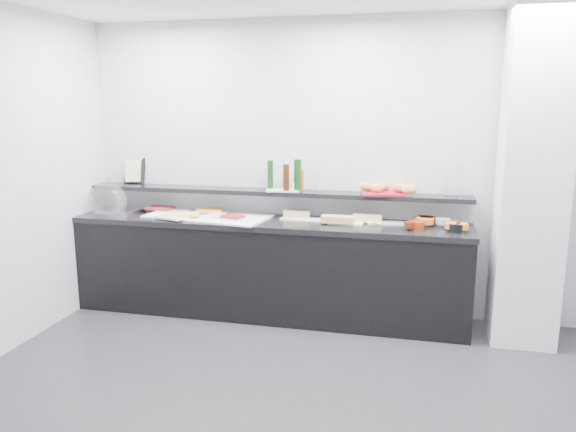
% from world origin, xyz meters
% --- Properties ---
extents(ground, '(5.00, 5.00, 0.00)m').
position_xyz_m(ground, '(0.00, 0.00, 0.00)').
color(ground, '#2D2D30').
rests_on(ground, ground).
extents(back_wall, '(5.00, 0.02, 2.70)m').
position_xyz_m(back_wall, '(0.00, 2.00, 1.35)').
color(back_wall, silver).
rests_on(back_wall, ground).
extents(column, '(0.50, 0.50, 2.70)m').
position_xyz_m(column, '(1.50, 1.65, 1.35)').
color(column, white).
rests_on(column, ground).
extents(buffet_cabinet, '(3.60, 0.60, 0.85)m').
position_xyz_m(buffet_cabinet, '(-0.70, 1.70, 0.42)').
color(buffet_cabinet, black).
rests_on(buffet_cabinet, ground).
extents(counter_top, '(3.62, 0.62, 0.05)m').
position_xyz_m(counter_top, '(-0.70, 1.70, 0.88)').
color(counter_top, black).
rests_on(counter_top, buffet_cabinet).
extents(wall_shelf, '(3.60, 0.25, 0.04)m').
position_xyz_m(wall_shelf, '(-0.70, 1.88, 1.13)').
color(wall_shelf, black).
rests_on(wall_shelf, back_wall).
extents(cloche_base, '(0.47, 0.37, 0.04)m').
position_xyz_m(cloche_base, '(-2.20, 1.72, 0.92)').
color(cloche_base, silver).
rests_on(cloche_base, counter_top).
extents(cloche_dome, '(0.51, 0.41, 0.34)m').
position_xyz_m(cloche_dome, '(-2.29, 1.67, 1.03)').
color(cloche_dome, white).
rests_on(cloche_dome, cloche_base).
extents(linen_runner, '(1.21, 0.71, 0.01)m').
position_xyz_m(linen_runner, '(-1.28, 1.72, 0.91)').
color(linen_runner, white).
rests_on(linen_runner, counter_top).
extents(platter_meat_a, '(0.34, 0.25, 0.01)m').
position_xyz_m(platter_meat_a, '(-1.67, 1.82, 0.92)').
color(platter_meat_a, white).
rests_on(platter_meat_a, linen_runner).
extents(food_meat_a, '(0.26, 0.18, 0.02)m').
position_xyz_m(food_meat_a, '(-1.82, 1.82, 0.94)').
color(food_meat_a, maroon).
rests_on(food_meat_a, platter_meat_a).
extents(platter_salmon, '(0.30, 0.22, 0.01)m').
position_xyz_m(platter_salmon, '(-1.28, 1.86, 0.92)').
color(platter_salmon, silver).
rests_on(platter_salmon, linen_runner).
extents(food_salmon, '(0.28, 0.23, 0.02)m').
position_xyz_m(food_salmon, '(-1.31, 1.82, 0.94)').
color(food_salmon, orange).
rests_on(food_salmon, platter_salmon).
extents(platter_cheese, '(0.34, 0.28, 0.01)m').
position_xyz_m(platter_cheese, '(-1.55, 1.53, 0.92)').
color(platter_cheese, white).
rests_on(platter_cheese, linen_runner).
extents(food_cheese, '(0.28, 0.23, 0.02)m').
position_xyz_m(food_cheese, '(-1.44, 1.59, 0.94)').
color(food_cheese, '#FED463').
rests_on(food_cheese, platter_cheese).
extents(platter_meat_b, '(0.37, 0.31, 0.01)m').
position_xyz_m(platter_meat_b, '(-1.05, 1.64, 0.92)').
color(platter_meat_b, white).
rests_on(platter_meat_b, linen_runner).
extents(food_meat_b, '(0.22, 0.16, 0.02)m').
position_xyz_m(food_meat_b, '(-1.00, 1.59, 0.94)').
color(food_meat_b, maroon).
rests_on(food_meat_b, platter_meat_b).
extents(sandwich_plate_left, '(0.40, 0.21, 0.01)m').
position_xyz_m(sandwich_plate_left, '(-0.40, 1.79, 0.91)').
color(sandwich_plate_left, white).
rests_on(sandwich_plate_left, counter_top).
extents(sandwich_food_left, '(0.25, 0.16, 0.06)m').
position_xyz_m(sandwich_food_left, '(-0.46, 1.83, 0.94)').
color(sandwich_food_left, tan).
rests_on(sandwich_food_left, sandwich_plate_left).
extents(tongs_left, '(0.14, 0.09, 0.01)m').
position_xyz_m(tongs_left, '(-0.48, 1.77, 0.92)').
color(tongs_left, '#B6B7BD').
rests_on(tongs_left, sandwich_plate_left).
extents(sandwich_plate_mid, '(0.31, 0.15, 0.01)m').
position_xyz_m(sandwich_plate_mid, '(0.01, 1.70, 0.91)').
color(sandwich_plate_mid, white).
rests_on(sandwich_plate_mid, counter_top).
extents(sandwich_food_mid, '(0.29, 0.11, 0.06)m').
position_xyz_m(sandwich_food_mid, '(-0.06, 1.67, 0.94)').
color(sandwich_food_mid, tan).
rests_on(sandwich_food_mid, sandwich_plate_mid).
extents(tongs_mid, '(0.16, 0.02, 0.01)m').
position_xyz_m(tongs_mid, '(-0.22, 1.62, 0.92)').
color(tongs_mid, silver).
rests_on(tongs_mid, sandwich_plate_mid).
extents(sandwich_plate_right, '(0.33, 0.18, 0.01)m').
position_xyz_m(sandwich_plate_right, '(0.35, 1.79, 0.91)').
color(sandwich_plate_right, silver).
rests_on(sandwich_plate_right, counter_top).
extents(sandwich_food_right, '(0.26, 0.12, 0.06)m').
position_xyz_m(sandwich_food_right, '(0.19, 1.81, 0.94)').
color(sandwich_food_right, '#E9CF7A').
rests_on(sandwich_food_right, sandwich_plate_right).
extents(tongs_right, '(0.16, 0.02, 0.01)m').
position_xyz_m(tongs_right, '(0.24, 1.71, 0.92)').
color(tongs_right, silver).
rests_on(tongs_right, sandwich_plate_right).
extents(bowl_glass_fruit, '(0.19, 0.19, 0.07)m').
position_xyz_m(bowl_glass_fruit, '(0.67, 1.79, 0.94)').
color(bowl_glass_fruit, silver).
rests_on(bowl_glass_fruit, counter_top).
extents(fill_glass_fruit, '(0.18, 0.18, 0.05)m').
position_xyz_m(fill_glass_fruit, '(0.69, 1.78, 0.95)').
color(fill_glass_fruit, orange).
rests_on(fill_glass_fruit, bowl_glass_fruit).
extents(bowl_black_jam, '(0.15, 0.15, 0.07)m').
position_xyz_m(bowl_black_jam, '(0.69, 1.85, 0.94)').
color(bowl_black_jam, black).
rests_on(bowl_black_jam, counter_top).
extents(fill_black_jam, '(0.14, 0.14, 0.05)m').
position_xyz_m(fill_black_jam, '(0.71, 1.84, 0.95)').
color(fill_black_jam, '#611F0D').
rests_on(fill_black_jam, bowl_black_jam).
extents(bowl_glass_cream, '(0.18, 0.18, 0.07)m').
position_xyz_m(bowl_glass_cream, '(0.86, 1.77, 0.94)').
color(bowl_glass_cream, silver).
rests_on(bowl_glass_cream, counter_top).
extents(fill_glass_cream, '(0.16, 0.16, 0.05)m').
position_xyz_m(fill_glass_cream, '(0.84, 1.80, 0.95)').
color(fill_glass_cream, silver).
rests_on(fill_glass_cream, bowl_glass_cream).
extents(bowl_red_jam, '(0.17, 0.17, 0.07)m').
position_xyz_m(bowl_red_jam, '(0.62, 1.62, 0.94)').
color(bowl_red_jam, '#9B290E').
rests_on(bowl_red_jam, counter_top).
extents(fill_red_jam, '(0.10, 0.10, 0.05)m').
position_xyz_m(fill_red_jam, '(0.57, 1.58, 0.95)').
color(fill_red_jam, '#4F160B').
rests_on(fill_red_jam, bowl_red_jam).
extents(bowl_glass_salmon, '(0.18, 0.18, 0.07)m').
position_xyz_m(bowl_glass_salmon, '(0.95, 1.62, 0.94)').
color(bowl_glass_salmon, white).
rests_on(bowl_glass_salmon, counter_top).
extents(fill_glass_salmon, '(0.15, 0.15, 0.05)m').
position_xyz_m(fill_glass_salmon, '(0.91, 1.63, 0.95)').
color(fill_glass_salmon, '#EE5B3A').
rests_on(fill_glass_salmon, bowl_glass_salmon).
extents(bowl_black_fruit, '(0.15, 0.15, 0.07)m').
position_xyz_m(bowl_black_fruit, '(0.94, 1.60, 0.94)').
color(bowl_black_fruit, black).
rests_on(bowl_black_fruit, counter_top).
extents(fill_black_fruit, '(0.13, 0.13, 0.05)m').
position_xyz_m(fill_black_fruit, '(0.99, 1.62, 0.95)').
color(fill_black_fruit, orange).
rests_on(fill_black_fruit, bowl_black_fruit).
extents(framed_print, '(0.25, 0.12, 0.26)m').
position_xyz_m(framed_print, '(-2.17, 2.00, 1.28)').
color(framed_print, black).
rests_on(framed_print, wall_shelf).
extents(print_art, '(0.19, 0.11, 0.22)m').
position_xyz_m(print_art, '(-2.15, 1.96, 1.28)').
color(print_art, beige).
rests_on(print_art, framed_print).
extents(condiment_tray, '(0.33, 0.25, 0.01)m').
position_xyz_m(condiment_tray, '(-0.60, 1.85, 1.16)').
color(condiment_tray, white).
rests_on(condiment_tray, wall_shelf).
extents(bottle_green_a, '(0.07, 0.07, 0.26)m').
position_xyz_m(bottle_green_a, '(-0.73, 1.91, 1.29)').
color(bottle_green_a, '#0E3611').
rests_on(bottle_green_a, condiment_tray).
extents(bottle_brown, '(0.07, 0.07, 0.24)m').
position_xyz_m(bottle_brown, '(-0.55, 1.81, 1.28)').
color(bottle_brown, '#38190A').
rests_on(bottle_brown, condiment_tray).
extents(bottle_green_b, '(0.07, 0.07, 0.28)m').
position_xyz_m(bottle_green_b, '(-0.46, 1.87, 1.30)').
color(bottle_green_b, '#103C11').
rests_on(bottle_green_b, condiment_tray).
extents(bottle_hot, '(0.06, 0.06, 0.18)m').
position_xyz_m(bottle_hot, '(-0.43, 1.88, 1.25)').
color(bottle_hot, red).
rests_on(bottle_hot, condiment_tray).
extents(shaker_salt, '(0.04, 0.04, 0.07)m').
position_xyz_m(shaker_salt, '(-0.50, 1.85, 1.20)').
color(shaker_salt, white).
rests_on(shaker_salt, condiment_tray).
extents(shaker_pepper, '(0.05, 0.05, 0.07)m').
position_xyz_m(shaker_pepper, '(-0.26, 1.90, 1.20)').
color(shaker_pepper, silver).
rests_on(shaker_pepper, condiment_tray).
extents(bread_tray, '(0.40, 0.32, 0.02)m').
position_xyz_m(bread_tray, '(0.31, 1.85, 1.16)').
color(bread_tray, '#A51123').
rests_on(bread_tray, wall_shelf).
extents(bread_roll_nw, '(0.15, 0.11, 0.08)m').
position_xyz_m(bread_roll_nw, '(0.18, 1.91, 1.21)').
color(bread_roll_nw, '#C37D4A').
rests_on(bread_roll_nw, bread_tray).
extents(bread_roll_n, '(0.15, 0.11, 0.08)m').
position_xyz_m(bread_roll_n, '(0.30, 1.96, 1.21)').
color(bread_roll_n, '#B29044').
rests_on(bread_roll_n, bread_tray).
extents(bread_roll_ne, '(0.15, 0.09, 0.08)m').
position_xyz_m(bread_roll_ne, '(0.47, 1.91, 1.21)').
color(bread_roll_ne, '#C9824C').
rests_on(bread_roll_ne, bread_tray).
extents(bread_roll_sw, '(0.14, 0.10, 0.08)m').
position_xyz_m(bread_roll_sw, '(0.26, 1.84, 1.21)').
color(bread_roll_sw, '#BF8B48').
rests_on(bread_roll_sw, bread_tray).
extents(bread_roll_s, '(0.15, 0.12, 0.08)m').
position_xyz_m(bread_roll_s, '(0.54, 1.84, 1.21)').
color(bread_roll_s, '#C5824B').
rests_on(bread_roll_s, bread_tray).
extents(bread_roll_se, '(0.14, 0.10, 0.08)m').
position_xyz_m(bread_roll_se, '(0.54, 1.80, 1.21)').
color(bread_roll_se, tan).
rests_on(bread_roll_se, bread_tray).
extents(bread_roll_midw, '(0.14, 0.10, 0.08)m').
position_xyz_m(bread_roll_midw, '(0.46, 1.89, 1.21)').
color(bread_roll_midw, '#AD8342').
rests_on(bread_roll_midw, bread_tray).
extents(bread_roll_mide, '(0.17, 0.14, 0.08)m').
position_xyz_m(bread_roll_mide, '(0.54, 1.89, 1.21)').
color(bread_roll_mide, '#AE7A42').
rests_on(bread_roll_mide, bread_tray).
extents(carafe, '(0.13, 0.13, 0.30)m').
position_xyz_m(carafe, '(0.90, 1.88, 1.30)').
color(carafe, white).
rests_on(carafe, wall_shelf).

